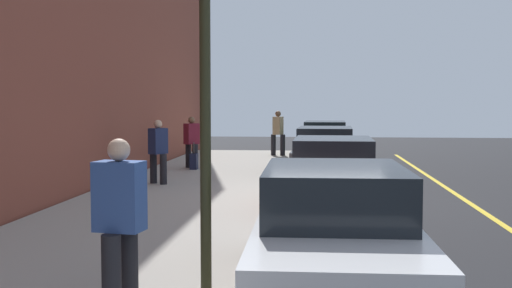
% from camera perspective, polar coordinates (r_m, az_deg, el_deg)
% --- Properties ---
extents(ground_plane, '(56.00, 56.00, 0.00)m').
position_cam_1_polar(ground_plane, '(13.87, 6.47, -5.62)').
color(ground_plane, black).
extents(sidewalk, '(28.00, 4.60, 0.15)m').
position_cam_1_polar(sidewalk, '(14.19, -7.04, -5.10)').
color(sidewalk, '#A39E93').
rests_on(sidewalk, ground).
extents(lane_stripe_centre, '(28.00, 0.14, 0.01)m').
position_cam_1_polar(lane_stripe_centre, '(14.29, 19.47, -5.52)').
color(lane_stripe_centre, gold).
rests_on(lane_stripe_centre, ground).
extents(snow_bank_curb, '(5.06, 0.56, 0.22)m').
position_cam_1_polar(snow_bank_curb, '(10.30, 2.87, -8.25)').
color(snow_bank_curb, white).
rests_on(snow_bank_curb, ground).
extents(parked_car_green, '(4.82, 1.99, 1.51)m').
position_cam_1_polar(parked_car_green, '(25.35, 6.26, 0.35)').
color(parked_car_green, black).
rests_on(parked_car_green, ground).
extents(parked_car_charcoal, '(4.80, 2.02, 1.51)m').
position_cam_1_polar(parked_car_charcoal, '(19.13, 6.27, -0.75)').
color(parked_car_charcoal, black).
rests_on(parked_car_charcoal, ground).
extents(parked_car_red, '(4.36, 1.97, 1.51)m').
position_cam_1_polar(parked_car_red, '(13.24, 7.01, -2.76)').
color(parked_car_red, black).
rests_on(parked_car_red, ground).
extents(parked_car_white, '(4.37, 1.96, 1.51)m').
position_cam_1_polar(parked_car_white, '(7.31, 7.20, -8.07)').
color(parked_car_white, black).
rests_on(parked_car_white, ground).
extents(pedestrian_burgundy_coat, '(0.52, 0.51, 1.66)m').
position_cam_1_polar(pedestrian_burgundy_coat, '(20.33, -5.87, 0.30)').
color(pedestrian_burgundy_coat, black).
rests_on(pedestrian_burgundy_coat, sidewalk).
extents(pedestrian_blue_coat, '(0.57, 0.51, 1.75)m').
position_cam_1_polar(pedestrian_blue_coat, '(6.47, -12.26, -6.74)').
color(pedestrian_blue_coat, black).
rests_on(pedestrian_blue_coat, sidewalk).
extents(pedestrian_tan_coat, '(0.55, 0.58, 1.79)m').
position_cam_1_polar(pedestrian_tan_coat, '(25.14, 2.01, 1.13)').
color(pedestrian_tan_coat, black).
rests_on(pedestrian_tan_coat, sidewalk).
extents(pedestrian_navy_coat, '(0.53, 0.49, 1.66)m').
position_cam_1_polar(pedestrian_navy_coat, '(16.47, -8.87, -0.52)').
color(pedestrian_navy_coat, black).
rests_on(pedestrian_navy_coat, sidewalk).
extents(traffic_light_pole, '(0.35, 0.26, 4.55)m').
position_cam_1_polar(traffic_light_pole, '(6.88, -4.69, 11.79)').
color(traffic_light_pole, '#2D2D19').
rests_on(traffic_light_pole, sidewalk).
extents(rolling_suitcase, '(0.34, 0.22, 0.86)m').
position_cam_1_polar(rolling_suitcase, '(20.00, -5.65, -1.58)').
color(rolling_suitcase, '#191E38').
rests_on(rolling_suitcase, sidewalk).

